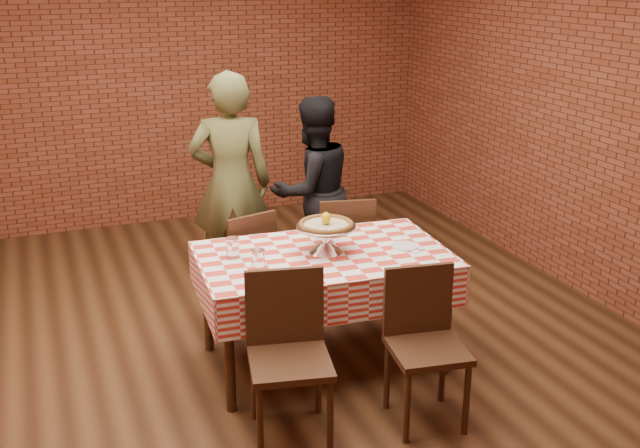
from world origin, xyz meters
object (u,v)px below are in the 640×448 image
Objects in this scene: pizza_stand at (326,239)px; chair_near_left at (290,362)px; chair_far_right at (343,250)px; diner_black at (312,190)px; chair_far_left at (241,266)px; water_glass_right at (233,248)px; water_glass_left at (258,260)px; chair_near_right at (428,352)px; pizza at (326,225)px; diner_olive at (231,184)px; table at (323,309)px; condiment_caddy at (321,226)px.

chair_near_left is (-0.49, -0.71, -0.39)m from pizza_stand.
chair_far_right is 0.59× the size of diner_black.
diner_black is (0.76, 0.54, 0.33)m from chair_far_left.
chair_near_left is at bearing -84.70° from water_glass_right.
chair_near_right is (0.74, -0.72, -0.38)m from water_glass_left.
pizza is 0.23× the size of diner_black.
diner_olive is 0.66m from diner_black.
chair_near_right is (0.28, -0.84, 0.07)m from table.
condiment_caddy is at bearing 117.29° from chair_far_left.
chair_far_right is at bearing 43.59° from water_glass_left.
diner_black reaches higher than condiment_caddy.
pizza is 0.40× the size of chair_far_left.
pizza_stand is at bearing 115.20° from chair_near_right.
condiment_caddy is at bearing 121.73° from diner_olive.
water_glass_left is (-0.48, -0.14, -0.11)m from pizza.
pizza is 0.51m from water_glass_left.
water_glass_right is at bearing 44.55° from chair_far_right.
chair_near_right is at bearing 96.28° from chair_far_right.
pizza_stand is at bearing 0.00° from pizza.
pizza is at bearing 66.80° from chair_near_left.
pizza is 0.99m from chair_far_right.
table is at bearing 98.01° from chair_far_left.
water_glass_right is 0.66m from condiment_caddy.
pizza is at bearing 61.31° from diner_black.
diner_olive is at bearing -15.81° from diner_black.
water_glass_right reaches higher than table.
chair_near_left is 0.60× the size of diner_black.
diner_olive reaches higher than chair_far_left.
diner_olive is (-0.50, 2.20, 0.42)m from chair_near_right.
pizza reaches higher than water_glass_right.
chair_far_right is at bearing 31.87° from water_glass_right.
diner_olive is (-0.24, 1.34, -0.07)m from pizza.
diner_black is (0.15, 2.15, 0.31)m from chair_near_right.
chair_far_left is (-0.32, 0.77, 0.05)m from table.
pizza is at bearing 100.31° from chair_far_left.
chair_near_left reaches higher than table.
water_glass_right reaches higher than chair_far_left.
water_glass_left is 0.93× the size of condiment_caddy.
chair_far_left is (-0.35, 0.75, -0.51)m from pizza.
water_glass_right is 0.14× the size of chair_near_left.
chair_far_right is at bearing 58.67° from table.
water_glass_right is 0.78m from chair_far_left.
chair_near_right is 2.30m from diner_olive.
chair_near_left is at bearing 54.57° from diner_black.
water_glass_left is 0.15× the size of chair_far_right.
chair_far_left is at bearing 95.16° from diner_olive.
diner_black is at bearing 94.48° from chair_near_right.
chair_near_left is at bearing 69.58° from chair_far_left.
chair_near_right reaches higher than chair_far_left.
chair_far_right is at bearing 92.07° from chair_near_right.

